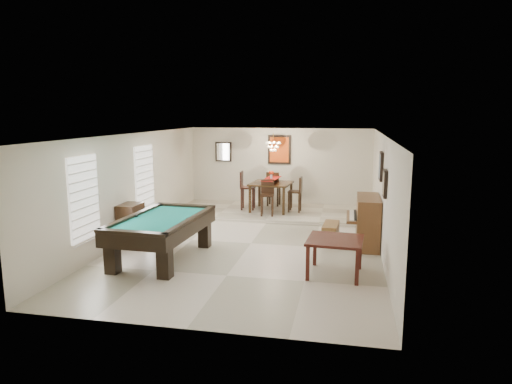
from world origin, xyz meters
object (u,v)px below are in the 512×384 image
(apothecary_chest, at_px, (131,224))
(dining_chair_north, at_px, (274,189))
(chandelier, at_px, (273,143))
(dining_table, at_px, (271,195))
(square_table, at_px, (335,257))
(upright_piano, at_px, (362,221))
(piano_bench, at_px, (331,233))
(dining_chair_east, at_px, (295,194))
(flower_vase, at_px, (271,175))
(dining_chair_west, at_px, (248,190))
(dining_chair_south, at_px, (267,198))
(pool_table, at_px, (162,239))

(apothecary_chest, bearing_deg, dining_chair_north, 60.44)
(chandelier, bearing_deg, dining_table, 150.59)
(square_table, distance_m, upright_piano, 2.20)
(upright_piano, height_order, dining_chair_north, dining_chair_north)
(upright_piano, height_order, piano_bench, upright_piano)
(square_table, relative_size, dining_chair_east, 0.98)
(dining_chair_east, distance_m, chandelier, 1.69)
(dining_table, bearing_deg, flower_vase, 180.00)
(piano_bench, distance_m, dining_chair_west, 3.95)
(dining_table, relative_size, dining_chair_east, 1.12)
(dining_chair_west, xyz_separation_m, dining_chair_east, (1.47, -0.04, -0.06))
(square_table, distance_m, apothecary_chest, 4.92)
(dining_chair_south, xyz_separation_m, dining_chair_east, (0.73, 0.69, 0.01))
(pool_table, xyz_separation_m, chandelier, (1.61, 4.72, 1.76))
(apothecary_chest, bearing_deg, upright_piano, 10.76)
(upright_piano, height_order, apothecary_chest, upright_piano)
(upright_piano, xyz_separation_m, dining_chair_west, (-3.38, 2.92, 0.13))
(square_table, xyz_separation_m, upright_piano, (0.55, 2.12, 0.23))
(square_table, height_order, piano_bench, square_table)
(pool_table, bearing_deg, apothecary_chest, 146.57)
(apothecary_chest, height_order, dining_chair_north, dining_chair_north)
(piano_bench, height_order, dining_chair_west, dining_chair_west)
(dining_chair_east, bearing_deg, chandelier, -85.96)
(dining_chair_south, bearing_deg, dining_chair_west, 128.22)
(dining_chair_south, bearing_deg, dining_chair_east, 36.37)
(dining_chair_south, bearing_deg, pool_table, -118.11)
(piano_bench, xyz_separation_m, dining_chair_east, (-1.20, 2.84, 0.41))
(flower_vase, distance_m, chandelier, 0.97)
(dining_table, xyz_separation_m, dining_chair_west, (-0.73, 0.03, 0.10))
(pool_table, distance_m, square_table, 3.65)
(square_table, xyz_separation_m, apothecary_chest, (-4.79, 1.10, 0.13))
(flower_vase, height_order, dining_chair_south, flower_vase)
(upright_piano, distance_m, dining_table, 3.92)
(dining_chair_west, height_order, chandelier, chandelier)
(chandelier, bearing_deg, pool_table, -108.85)
(chandelier, bearing_deg, dining_chair_north, 97.40)
(upright_piano, height_order, chandelier, chandelier)
(upright_piano, height_order, dining_chair_west, dining_chair_west)
(dining_chair_south, relative_size, dining_chair_west, 0.88)
(dining_table, relative_size, dining_chair_north, 1.08)
(piano_bench, bearing_deg, dining_chair_north, 118.57)
(flower_vase, bearing_deg, dining_chair_north, 93.12)
(flower_vase, xyz_separation_m, chandelier, (0.06, -0.04, 0.97))
(pool_table, distance_m, piano_bench, 3.97)
(chandelier, bearing_deg, square_table, -67.77)
(flower_vase, height_order, chandelier, chandelier)
(piano_bench, bearing_deg, chandelier, 123.58)
(pool_table, bearing_deg, square_table, -1.03)
(pool_table, bearing_deg, chandelier, 74.11)
(square_table, distance_m, chandelier, 5.68)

